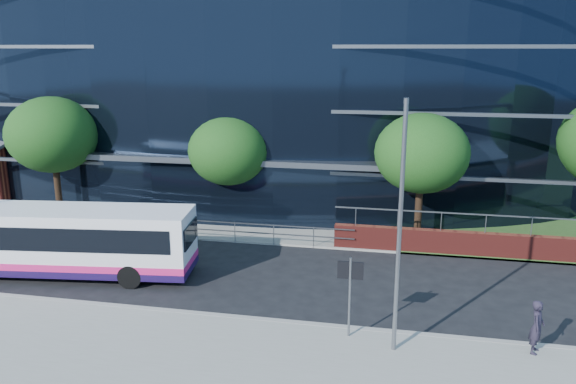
% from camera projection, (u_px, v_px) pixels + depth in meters
% --- Properties ---
extents(ground, '(200.00, 200.00, 0.00)m').
position_uv_depth(ground, '(234.00, 307.00, 21.29)').
color(ground, black).
rests_on(ground, ground).
extents(pavement_near, '(80.00, 8.00, 0.15)m').
position_uv_depth(pavement_near, '(185.00, 379.00, 16.52)').
color(pavement_near, gray).
rests_on(pavement_near, ground).
extents(kerb, '(80.00, 0.25, 0.16)m').
position_uv_depth(kerb, '(226.00, 317.00, 20.32)').
color(kerb, gray).
rests_on(kerb, ground).
extents(yellow_line_outer, '(80.00, 0.08, 0.01)m').
position_uv_depth(yellow_line_outer, '(227.00, 317.00, 20.53)').
color(yellow_line_outer, gold).
rests_on(yellow_line_outer, ground).
extents(yellow_line_inner, '(80.00, 0.08, 0.01)m').
position_uv_depth(yellow_line_inner, '(229.00, 315.00, 20.67)').
color(yellow_line_inner, gold).
rests_on(yellow_line_inner, ground).
extents(far_forecourt, '(50.00, 8.00, 0.10)m').
position_uv_depth(far_forecourt, '(189.00, 215.00, 32.85)').
color(far_forecourt, gray).
rests_on(far_forecourt, ground).
extents(glass_office, '(44.00, 23.10, 16.00)m').
position_uv_depth(glass_office, '(261.00, 70.00, 39.84)').
color(glass_office, black).
rests_on(glass_office, ground).
extents(guard_railings, '(24.00, 0.05, 1.10)m').
position_uv_depth(guard_railings, '(124.00, 220.00, 29.23)').
color(guard_railings, slate).
rests_on(guard_railings, ground).
extents(street_sign, '(0.85, 0.09, 2.80)m').
position_uv_depth(street_sign, '(350.00, 280.00, 18.40)').
color(street_sign, slate).
rests_on(street_sign, pavement_near).
extents(tree_far_a, '(4.95, 4.95, 6.98)m').
position_uv_depth(tree_far_a, '(52.00, 135.00, 31.06)').
color(tree_far_a, black).
rests_on(tree_far_a, ground).
extents(tree_far_b, '(4.29, 4.29, 6.05)m').
position_uv_depth(tree_far_b, '(229.00, 151.00, 29.82)').
color(tree_far_b, black).
rests_on(tree_far_b, ground).
extents(tree_far_c, '(4.62, 4.62, 6.51)m').
position_uv_depth(tree_far_c, '(422.00, 153.00, 27.39)').
color(tree_far_c, black).
rests_on(tree_far_c, ground).
extents(streetlight_east, '(0.15, 0.77, 8.00)m').
position_uv_depth(streetlight_east, '(400.00, 222.00, 16.99)').
color(streetlight_east, slate).
rests_on(streetlight_east, pavement_near).
extents(city_bus, '(11.19, 3.80, 2.97)m').
position_uv_depth(city_bus, '(67.00, 241.00, 23.91)').
color(city_bus, white).
rests_on(city_bus, ground).
extents(pedestrian, '(0.60, 0.74, 1.76)m').
position_uv_depth(pedestrian, '(537.00, 327.00, 17.65)').
color(pedestrian, '#221D2B').
rests_on(pedestrian, pavement_near).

